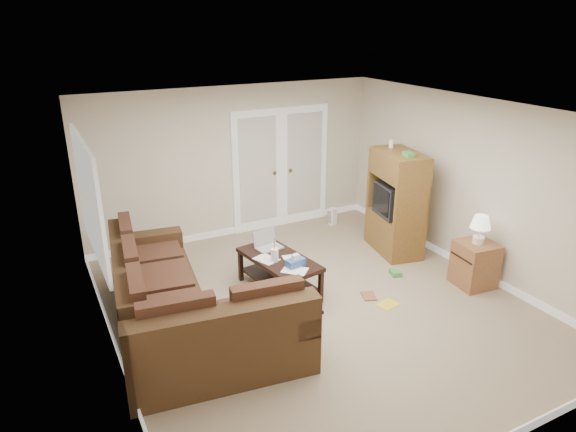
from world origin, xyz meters
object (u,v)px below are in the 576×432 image
sectional_sofa (182,310)px  side_cabinet (475,261)px  tv_armoire (396,202)px  coffee_table (279,272)px

sectional_sofa → side_cabinet: side_cabinet is taller
sectional_sofa → side_cabinet: (3.94, -0.64, 0.02)m
tv_armoire → sectional_sofa: bearing=-156.6°
tv_armoire → side_cabinet: 1.52m
sectional_sofa → side_cabinet: size_ratio=3.06×
sectional_sofa → tv_armoire: size_ratio=1.83×
side_cabinet → sectional_sofa: bearing=177.1°
coffee_table → side_cabinet: bearing=-33.3°
side_cabinet → tv_armoire: bearing=106.8°
sectional_sofa → coffee_table: sectional_sofa is taller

